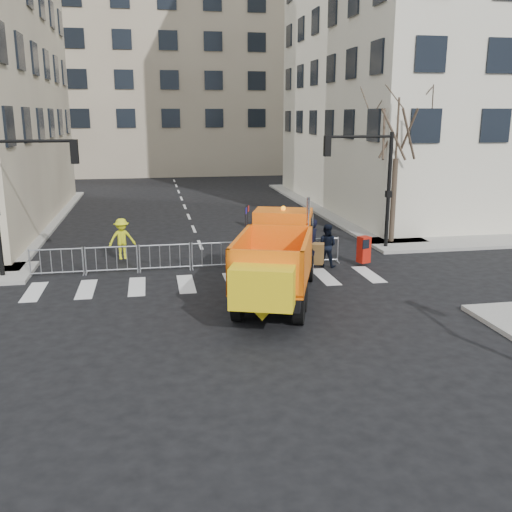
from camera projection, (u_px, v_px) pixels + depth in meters
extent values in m
plane|color=black|center=(237.00, 337.00, 16.23)|extent=(120.00, 120.00, 0.00)
cube|color=gray|center=(207.00, 261.00, 24.32)|extent=(64.00, 5.00, 0.15)
cube|color=tan|center=(166.00, 60.00, 62.95)|extent=(30.00, 18.00, 24.00)
cylinder|color=black|center=(389.00, 192.00, 26.14)|extent=(0.18, 0.18, 5.40)
cube|color=black|center=(277.00, 275.00, 19.38)|extent=(4.05, 6.73, 0.40)
cylinder|color=black|center=(260.00, 267.00, 21.82)|extent=(0.62, 1.03, 0.98)
cylinder|color=black|center=(309.00, 269.00, 21.55)|extent=(0.62, 1.03, 0.98)
cylinder|color=black|center=(245.00, 294.00, 18.49)|extent=(0.62, 1.03, 0.98)
cylinder|color=black|center=(302.00, 297.00, 18.22)|extent=(0.62, 1.03, 0.98)
cylinder|color=black|center=(238.00, 305.00, 17.38)|extent=(0.62, 1.03, 0.98)
cylinder|color=black|center=(299.00, 309.00, 17.11)|extent=(0.62, 1.03, 0.98)
cube|color=orange|center=(286.00, 239.00, 21.96)|extent=(2.24, 1.96, 0.89)
cube|color=orange|center=(283.00, 232.00, 20.72)|extent=(2.40, 2.02, 1.60)
cylinder|color=silver|center=(308.00, 228.00, 19.87)|extent=(0.12, 0.12, 2.14)
cube|color=orange|center=(273.00, 257.00, 17.96)|extent=(3.39, 4.43, 1.47)
cube|color=yellow|center=(262.00, 288.00, 15.72)|extent=(1.98, 1.43, 1.16)
cube|color=brown|center=(290.00, 253.00, 23.63)|extent=(2.86, 1.43, 1.00)
imported|color=black|center=(311.00, 243.00, 23.40)|extent=(0.88, 0.83, 2.03)
imported|color=black|center=(326.00, 245.00, 23.54)|extent=(1.10, 1.04, 1.79)
imported|color=black|center=(299.00, 244.00, 23.31)|extent=(0.77, 1.24, 1.97)
imported|color=yellow|center=(122.00, 239.00, 24.18)|extent=(1.24, 0.87, 1.75)
cube|color=#B81A0E|center=(364.00, 249.00, 23.68)|extent=(0.56, 0.53, 1.10)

